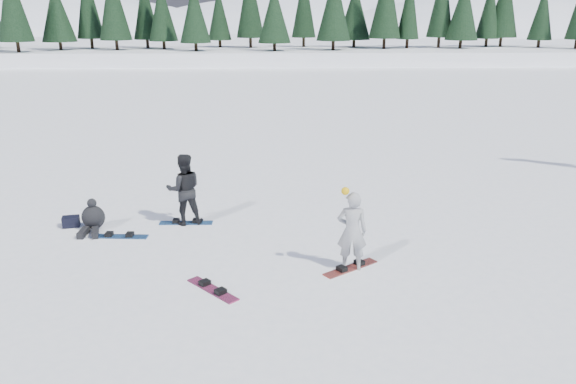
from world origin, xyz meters
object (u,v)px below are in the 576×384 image
object	(u,v)px
seated_rider	(93,218)
snowboard_loose_c	(120,236)
snowboarder_woman	(352,231)
gear_bag	(71,222)
snowboard_loose_b	(213,290)
snowboarder_man	(184,189)

from	to	relation	value
seated_rider	snowboard_loose_c	distance (m)	1.06
snowboarder_woman	seated_rider	world-z (taller)	snowboarder_woman
gear_bag	snowboard_loose_b	bearing A→B (deg)	-42.25
snowboarder_woman	snowboarder_man	size ratio (longest dim) A/B	1.01
gear_bag	snowboard_loose_c	size ratio (longest dim) A/B	0.30
snowboarder_woman	snowboarder_man	world-z (taller)	snowboarder_woman
gear_bag	snowboard_loose_b	size ratio (longest dim) A/B	0.30
snowboarder_woman	seated_rider	bearing A→B (deg)	-15.17
snowboarder_woman	gear_bag	xyz separation A→B (m)	(-7.44, 2.95, -0.81)
gear_bag	snowboard_loose_b	xyz separation A→B (m)	(4.31, -3.91, -0.14)
seated_rider	snowboarder_woman	bearing A→B (deg)	-28.01
seated_rider	gear_bag	bearing A→B (deg)	153.59
seated_rider	snowboard_loose_b	world-z (taller)	seated_rider
snowboard_loose_b	snowboarder_woman	bearing A→B (deg)	64.57
snowboarder_woman	snowboarder_man	distance (m)	5.27
snowboarder_woman	snowboard_loose_c	xyz separation A→B (m)	(-5.90, 2.14, -0.94)
snowboarder_man	snowboard_loose_b	world-z (taller)	snowboarder_man
gear_bag	snowboard_loose_c	bearing A→B (deg)	-27.80
snowboard_loose_c	snowboarder_woman	bearing A→B (deg)	-15.30
snowboarder_woman	seated_rider	distance (m)	7.29
seated_rider	gear_bag	world-z (taller)	seated_rider
snowboarder_woman	snowboard_loose_c	bearing A→B (deg)	-13.31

